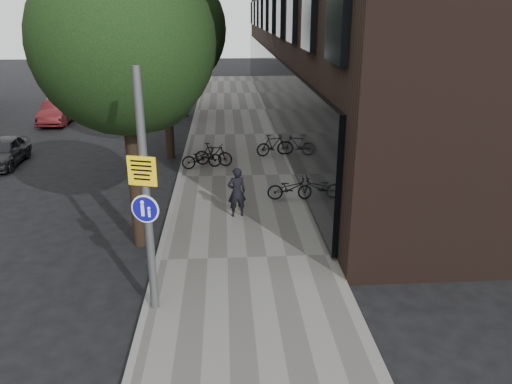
{
  "coord_description": "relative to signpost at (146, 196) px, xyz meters",
  "views": [
    {
      "loc": [
        -0.25,
        -7.98,
        6.03
      ],
      "look_at": [
        0.45,
        3.0,
        2.0
      ],
      "focal_mm": 35.0,
      "sensor_mm": 36.0,
      "label": 1
    }
  ],
  "objects": [
    {
      "name": "signpost",
      "position": [
        0.0,
        0.0,
        0.0
      ],
      "size": [
        0.56,
        0.19,
        4.98
      ],
      "rotation": [
        0.0,
        0.0,
        -0.28
      ],
      "color": "#595B5E",
      "rests_on": "sidewalk"
    },
    {
      "name": "street_tree_far",
      "position": [
        -0.73,
        20.93,
        2.48
      ],
      "size": [
        5.0,
        5.0,
        7.8
      ],
      "color": "black",
      "rests_on": "ground"
    },
    {
      "name": "parked_car_near",
      "position": [
        -7.5,
        11.11,
        -2.06
      ],
      "size": [
        1.49,
        3.45,
        1.16
      ],
      "primitive_type": "imported",
      "rotation": [
        0.0,
        0.0,
        0.04
      ],
      "color": "black",
      "rests_on": "ground"
    },
    {
      "name": "parked_bike_facade_near",
      "position": [
        3.66,
        6.13,
        -2.12
      ],
      "size": [
        1.54,
        0.59,
        0.8
      ],
      "primitive_type": "imported",
      "rotation": [
        0.0,
        0.0,
        1.53
      ],
      "color": "black",
      "rests_on": "sidewalk"
    },
    {
      "name": "parked_car_mid",
      "position": [
        -7.76,
        19.3,
        -1.98
      ],
      "size": [
        1.48,
        4.02,
        1.32
      ],
      "primitive_type": "imported",
      "rotation": [
        0.0,
        0.0,
        0.02
      ],
      "color": "maroon",
      "rests_on": "ground"
    },
    {
      "name": "curb_edge",
      "position": [
        -0.2,
        8.79,
        -2.57
      ],
      "size": [
        0.15,
        60.0,
        0.13
      ],
      "primitive_type": "cube",
      "color": "slate",
      "rests_on": "ground"
    },
    {
      "name": "parked_bike_curb_near",
      "position": [
        0.62,
        9.83,
        -2.1
      ],
      "size": [
        1.68,
        0.92,
        0.84
      ],
      "primitive_type": "imported",
      "rotation": [
        0.0,
        0.0,
        1.81
      ],
      "color": "black",
      "rests_on": "sidewalk"
    },
    {
      "name": "street_tree_mid",
      "position": [
        -0.73,
        11.93,
        2.48
      ],
      "size": [
        5.0,
        5.0,
        7.8
      ],
      "color": "black",
      "rests_on": "ground"
    },
    {
      "name": "parked_car_far",
      "position": [
        -7.9,
        28.26,
        -2.08
      ],
      "size": [
        2.06,
        4.01,
        1.11
      ],
      "primitive_type": "imported",
      "rotation": [
        0.0,
        0.0,
        -0.13
      ],
      "color": "#1B2331",
      "rests_on": "ground"
    },
    {
      "name": "sidewalk",
      "position": [
        2.05,
        8.79,
        -2.58
      ],
      "size": [
        4.5,
        60.0,
        0.12
      ],
      "primitive_type": "cube",
      "color": "slate",
      "rests_on": "ground"
    },
    {
      "name": "ground",
      "position": [
        1.8,
        -1.21,
        -2.64
      ],
      "size": [
        120.0,
        120.0,
        0.0
      ],
      "primitive_type": "plane",
      "color": "black",
      "rests_on": "ground"
    },
    {
      "name": "pedestrian",
      "position": [
        1.87,
        4.85,
        -1.75
      ],
      "size": [
        0.62,
        0.47,
        1.54
      ],
      "primitive_type": "imported",
      "rotation": [
        0.0,
        0.0,
        3.34
      ],
      "color": "black",
      "rests_on": "sidewalk"
    },
    {
      "name": "parked_bike_facade_far",
      "position": [
        3.62,
        11.44,
        -2.06
      ],
      "size": [
        1.59,
        0.82,
        0.92
      ],
      "primitive_type": "imported",
      "rotation": [
        0.0,
        0.0,
        1.84
      ],
      "color": "black",
      "rests_on": "sidewalk"
    },
    {
      "name": "street_tree_near",
      "position": [
        -0.73,
        3.43,
        2.47
      ],
      "size": [
        4.4,
        4.4,
        7.5
      ],
      "color": "black",
      "rests_on": "ground"
    },
    {
      "name": "parked_bike_curb_far",
      "position": [
        1.08,
        10.12,
        -2.05
      ],
      "size": [
        1.61,
        0.82,
        0.93
      ],
      "primitive_type": "imported",
      "rotation": [
        0.0,
        0.0,
        1.31
      ],
      "color": "black",
      "rests_on": "sidewalk"
    }
  ]
}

